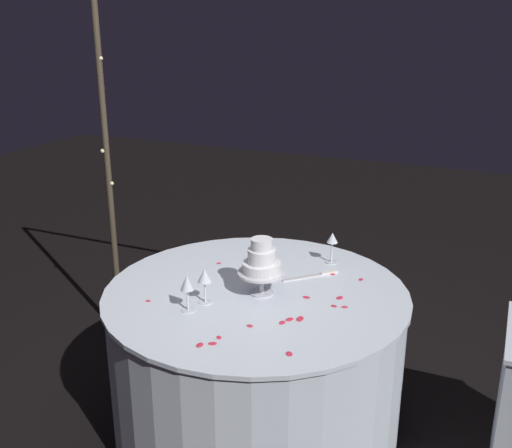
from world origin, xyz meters
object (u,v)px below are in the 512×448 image
at_px(tiered_cake, 262,262).
at_px(wine_glass_0, 187,285).
at_px(decorative_arch, 294,116).
at_px(cake_knife, 314,275).
at_px(main_table, 256,360).
at_px(wine_glass_2, 332,240).
at_px(wine_glass_1, 205,277).

distance_m(tiered_cake, wine_glass_0, 0.36).
bearing_deg(decorative_arch, cake_knife, -44.94).
xyz_separation_m(decorative_arch, main_table, (0.00, -0.46, -1.11)).
bearing_deg(cake_knife, main_table, -126.43).
relative_size(tiered_cake, wine_glass_2, 1.64).
height_order(wine_glass_0, wine_glass_1, wine_glass_0).
bearing_deg(wine_glass_0, main_table, 58.10).
relative_size(main_table, cake_knife, 6.28).
relative_size(decorative_arch, tiered_cake, 8.75).
distance_m(wine_glass_0, wine_glass_1, 0.10).
bearing_deg(wine_glass_1, cake_knife, 53.13).
bearing_deg(wine_glass_0, cake_knife, 55.94).
height_order(decorative_arch, cake_knife, decorative_arch).
distance_m(main_table, cake_knife, 0.50).
bearing_deg(wine_glass_2, decorative_arch, -178.07).
height_order(decorative_arch, tiered_cake, decorative_arch).
bearing_deg(wine_glass_0, wine_glass_1, 72.02).
relative_size(wine_glass_2, cake_knife, 0.72).
relative_size(wine_glass_0, wine_glass_1, 1.02).
bearing_deg(decorative_arch, wine_glass_2, 1.93).
bearing_deg(tiered_cake, decorative_arch, 94.36).
height_order(wine_glass_0, wine_glass_2, wine_glass_0).
bearing_deg(decorative_arch, main_table, -89.99).
relative_size(tiered_cake, cake_knife, 1.19).
distance_m(main_table, wine_glass_1, 0.56).
bearing_deg(wine_glass_2, tiered_cake, -111.08).
relative_size(decorative_arch, wine_glass_0, 14.10).
distance_m(decorative_arch, tiered_cake, 0.76).
distance_m(wine_glass_0, wine_glass_2, 0.87).
height_order(tiered_cake, wine_glass_2, tiered_cake).
relative_size(main_table, wine_glass_0, 8.53).
xyz_separation_m(decorative_arch, tiered_cake, (0.04, -0.47, -0.59)).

